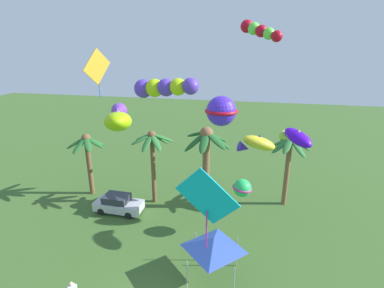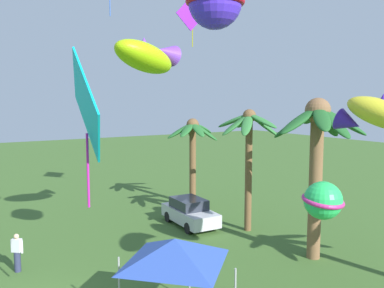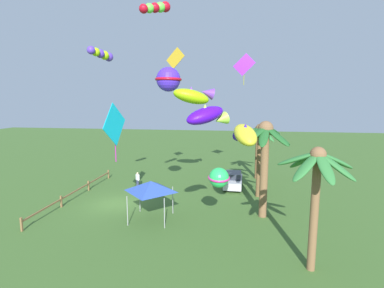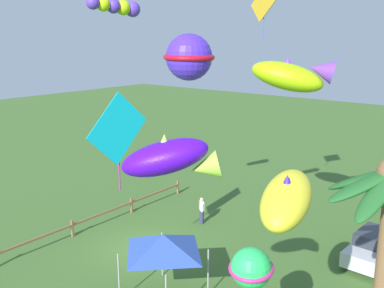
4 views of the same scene
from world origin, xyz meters
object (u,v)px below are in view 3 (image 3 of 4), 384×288
(festival_tent, at_px, (151,186))
(kite_fish_8, at_px, (244,135))
(kite_ball_7, at_px, (168,79))
(palm_tree_2, at_px, (258,139))
(palm_tree_3, at_px, (259,141))
(kite_tube_0, at_px, (156,8))
(parked_car_0, at_px, (233,180))
(kite_diamond_9, at_px, (175,59))
(palm_tree_1, at_px, (317,177))
(kite_tube_4, at_px, (101,54))
(palm_tree_0, at_px, (265,147))
(kite_fish_6, at_px, (207,116))
(spectator_0, at_px, (138,180))
(kite_diamond_5, at_px, (244,65))
(kite_diamond_1, at_px, (115,125))
(kite_fish_3, at_px, (194,96))
(kite_ball_2, at_px, (219,178))

(festival_tent, distance_m, kite_fish_8, 7.89)
(kite_ball_7, xyz_separation_m, kite_fish_8, (2.13, 5.02, -3.39))
(palm_tree_2, distance_m, palm_tree_3, 6.20)
(kite_tube_0, bearing_deg, palm_tree_3, 139.40)
(palm_tree_2, relative_size, parked_car_0, 1.46)
(kite_tube_0, bearing_deg, kite_diamond_9, -175.91)
(palm_tree_1, xyz_separation_m, kite_tube_0, (-3.12, -8.73, 9.07))
(kite_tube_4, bearing_deg, kite_diamond_9, 137.50)
(palm_tree_0, xyz_separation_m, palm_tree_2, (-10.73, 0.28, -0.86))
(festival_tent, relative_size, kite_fish_8, 0.94)
(palm_tree_0, distance_m, kite_fish_6, 7.54)
(parked_car_0, height_order, spectator_0, spectator_0)
(kite_diamond_9, bearing_deg, kite_tube_0, 4.09)
(kite_diamond_9, bearing_deg, kite_diamond_5, 117.95)
(palm_tree_2, relative_size, kite_diamond_1, 1.38)
(palm_tree_3, relative_size, festival_tent, 2.28)
(kite_tube_4, xyz_separation_m, kite_diamond_9, (-4.94, 4.53, 0.27))
(kite_tube_4, distance_m, kite_diamond_5, 13.36)
(palm_tree_2, bearing_deg, kite_fish_3, -44.99)
(kite_tube_0, bearing_deg, palm_tree_0, 116.52)
(kite_tube_0, distance_m, kite_ball_2, 10.96)
(palm_tree_1, distance_m, kite_diamond_5, 16.47)
(spectator_0, xyz_separation_m, kite_diamond_9, (0.56, 3.98, 11.35))
(kite_tube_0, distance_m, kite_diamond_5, 12.83)
(palm_tree_0, height_order, parked_car_0, palm_tree_0)
(kite_ball_7, bearing_deg, spectator_0, -145.51)
(kite_ball_7, bearing_deg, kite_diamond_5, 151.90)
(palm_tree_0, bearing_deg, kite_fish_3, -128.45)
(palm_tree_2, bearing_deg, spectator_0, -65.29)
(spectator_0, bearing_deg, palm_tree_3, 86.19)
(spectator_0, relative_size, kite_ball_7, 0.81)
(parked_car_0, relative_size, festival_tent, 1.39)
(kite_fish_6, height_order, kite_fish_8, kite_fish_6)
(kite_diamond_1, bearing_deg, kite_tube_4, -135.26)
(kite_diamond_1, bearing_deg, kite_ball_2, 79.33)
(palm_tree_0, height_order, palm_tree_1, palm_tree_0)
(palm_tree_3, bearing_deg, kite_fish_8, -10.45)
(parked_car_0, relative_size, kite_tube_0, 2.02)
(kite_diamond_1, distance_m, kite_fish_8, 9.26)
(kite_diamond_1, relative_size, kite_ball_2, 2.55)
(kite_diamond_5, height_order, kite_fish_8, kite_diamond_5)
(kite_fish_8, bearing_deg, kite_ball_7, -113.01)
(kite_fish_3, height_order, kite_fish_8, kite_fish_3)
(kite_fish_3, distance_m, kite_fish_6, 11.10)
(kite_diamond_1, distance_m, kite_ball_7, 5.03)
(kite_ball_7, xyz_separation_m, kite_diamond_9, (-6.50, -0.87, 2.25))
(kite_fish_3, xyz_separation_m, kite_tube_4, (4.79, -6.17, 2.97))
(kite_diamond_1, xyz_separation_m, kite_fish_3, (-6.24, 4.73, 2.11))
(kite_fish_3, bearing_deg, palm_tree_0, 51.55)
(palm_tree_0, relative_size, kite_ball_7, 3.63)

